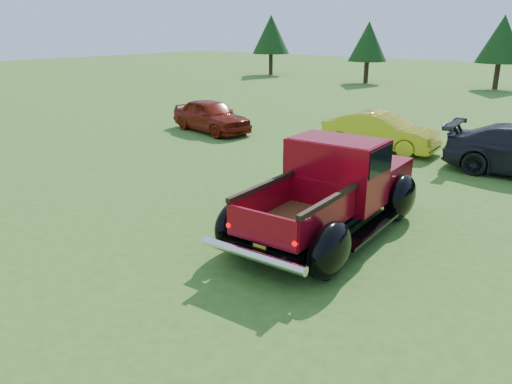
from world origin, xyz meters
name	(u,v)px	position (x,y,z in m)	size (l,w,h in m)	color
ground	(257,241)	(0.00, 0.00, 0.00)	(120.00, 120.00, 0.00)	#385F1B
tree_far_west	(271,34)	(-22.00, 30.00, 3.52)	(3.33, 3.33, 5.20)	#332114
tree_west	(368,42)	(-12.00, 29.00, 3.11)	(2.94, 2.94, 4.60)	#332114
tree_mid_left	(502,39)	(-3.00, 31.00, 3.38)	(3.20, 3.20, 5.00)	#332114
pickup_truck	(336,187)	(0.89, 1.60, 0.95)	(2.79, 5.53, 2.01)	black
show_car_red	(211,116)	(-8.50, 7.69, 0.68)	(1.60, 3.97, 1.35)	maroon
show_car_yellow	(380,132)	(-1.50, 9.00, 0.67)	(1.42, 4.06, 1.34)	gold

